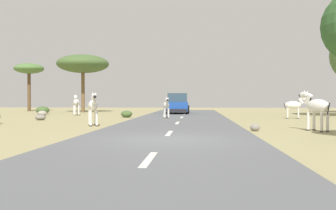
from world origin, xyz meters
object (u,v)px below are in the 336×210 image
at_px(zebra_4, 316,106).
at_px(rock_1, 255,128).
at_px(tree_1, 83,64).
at_px(rock_0, 40,117).
at_px(zebra_0, 166,106).
at_px(zebra_3, 294,105).
at_px(bush_2, 127,114).
at_px(tree_4, 29,70).
at_px(zebra_2, 76,103).
at_px(rock_2, 42,113).
at_px(car_0, 178,104).
at_px(zebra_1, 93,106).
at_px(bush_0, 43,110).

distance_m(zebra_4, rock_1, 2.60).
height_order(tree_1, rock_0, tree_1).
distance_m(zebra_0, rock_1, 10.16).
height_order(zebra_3, zebra_4, zebra_4).
distance_m(zebra_0, bush_2, 3.49).
xyz_separation_m(tree_4, rock_1, (20.01, -23.72, -4.26)).
relative_size(zebra_2, rock_0, 2.59).
relative_size(zebra_2, rock_1, 4.26).
relative_size(zebra_3, rock_0, 2.44).
bearing_deg(rock_1, rock_0, 148.95).
distance_m(zebra_2, tree_4, 12.88).
xyz_separation_m(zebra_2, rock_2, (-1.92, -2.10, -0.78)).
xyz_separation_m(zebra_3, rock_0, (-15.94, -2.96, -0.72)).
distance_m(tree_1, bush_2, 12.51).
distance_m(zebra_2, car_0, 8.58).
height_order(zebra_1, bush_0, zebra_1).
bearing_deg(bush_2, zebra_3, -4.29).
bearing_deg(rock_0, bush_2, 39.43).
relative_size(zebra_3, bush_0, 1.39).
height_order(bush_0, rock_2, bush_0).
relative_size(car_0, tree_4, 0.86).
xyz_separation_m(zebra_1, rock_2, (-6.56, 9.83, -0.75)).
xyz_separation_m(zebra_0, bush_0, (-11.06, 6.81, -0.53)).
distance_m(zebra_3, tree_1, 20.86).
bearing_deg(zebra_0, zebra_2, -44.21).
bearing_deg(rock_1, zebra_0, 115.08).
bearing_deg(rock_2, rock_0, -68.66).
bearing_deg(zebra_2, rock_2, -156.01).
relative_size(zebra_4, car_0, 0.38).
relative_size(car_0, bush_2, 5.43).
distance_m(zebra_0, tree_1, 15.31).
bearing_deg(car_0, zebra_1, 76.99).
relative_size(zebra_1, tree_1, 0.29).
height_order(zebra_1, bush_2, zebra_1).
distance_m(bush_2, rock_1, 13.12).
bearing_deg(zebra_4, tree_4, 108.82).
bearing_deg(tree_1, bush_0, -112.15).
height_order(zebra_3, tree_4, tree_4).
bearing_deg(tree_1, rock_2, -93.22).
distance_m(zebra_1, bush_0, 15.84).
bearing_deg(rock_1, tree_4, 130.15).
bearing_deg(car_0, bush_2, 62.95).
bearing_deg(zebra_3, rock_2, -85.29).
bearing_deg(zebra_1, rock_1, 142.22).
relative_size(zebra_1, rock_0, 2.57).
bearing_deg(zebra_1, zebra_3, -165.47).
distance_m(zebra_1, rock_1, 7.70).
bearing_deg(zebra_3, tree_4, -108.09).
xyz_separation_m(zebra_4, car_0, (-6.42, 17.36, -0.15)).
bearing_deg(zebra_1, tree_1, -91.57).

